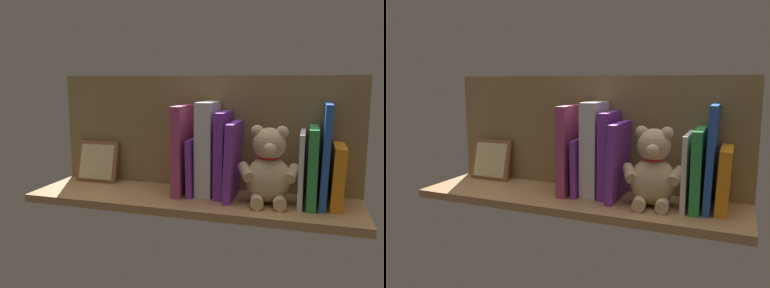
# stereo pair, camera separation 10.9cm
# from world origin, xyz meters

# --- Properties ---
(ground_plane) EXTENTS (0.94, 0.27, 0.02)m
(ground_plane) POSITION_xyz_m (0.00, 0.00, -0.01)
(ground_plane) COLOR #A87A4C
(shelf_back_panel) EXTENTS (0.94, 0.02, 0.34)m
(shelf_back_panel) POSITION_xyz_m (0.00, -0.11, 0.17)
(shelf_back_panel) COLOR olive
(shelf_back_panel) RESTS_ON ground_plane
(book_0) EXTENTS (0.03, 0.14, 0.16)m
(book_0) POSITION_xyz_m (-0.39, -0.03, 0.08)
(book_0) COLOR orange
(book_0) RESTS_ON ground_plane
(book_1) EXTENTS (0.02, 0.15, 0.27)m
(book_1) POSITION_xyz_m (-0.36, -0.02, 0.13)
(book_1) COLOR blue
(book_1) RESTS_ON ground_plane
(book_2) EXTENTS (0.02, 0.16, 0.21)m
(book_2) POSITION_xyz_m (-0.33, -0.02, 0.10)
(book_2) COLOR green
(book_2) RESTS_ON ground_plane
(book_3) EXTENTS (0.01, 0.16, 0.19)m
(book_3) POSITION_xyz_m (-0.30, -0.02, 0.10)
(book_3) COLOR silver
(book_3) RESTS_ON ground_plane
(teddy_bear) EXTENTS (0.17, 0.14, 0.21)m
(teddy_bear) POSITION_xyz_m (-0.22, 0.00, 0.09)
(teddy_bear) COLOR #D1B284
(teddy_bear) RESTS_ON ground_plane
(book_4) EXTENTS (0.03, 0.16, 0.21)m
(book_4) POSITION_xyz_m (-0.11, -0.02, 0.11)
(book_4) COLOR purple
(book_4) RESTS_ON ground_plane
(book_5) EXTENTS (0.03, 0.13, 0.24)m
(book_5) POSITION_xyz_m (-0.08, -0.03, 0.12)
(book_5) COLOR purple
(book_5) RESTS_ON ground_plane
(dictionary_thick_white) EXTENTS (0.05, 0.12, 0.27)m
(dictionary_thick_white) POSITION_xyz_m (-0.04, -0.04, 0.13)
(dictionary_thick_white) COLOR white
(dictionary_thick_white) RESTS_ON ground_plane
(book_6) EXTENTS (0.02, 0.14, 0.16)m
(book_6) POSITION_xyz_m (0.00, -0.03, 0.08)
(book_6) COLOR purple
(book_6) RESTS_ON ground_plane
(book_7) EXTENTS (0.03, 0.15, 0.26)m
(book_7) POSITION_xyz_m (0.03, -0.02, 0.13)
(book_7) COLOR #B23F72
(book_7) RESTS_ON ground_plane
(picture_frame_leaning) EXTENTS (0.14, 0.05, 0.13)m
(picture_frame_leaning) POSITION_xyz_m (0.35, -0.07, 0.07)
(picture_frame_leaning) COLOR brown
(picture_frame_leaning) RESTS_ON ground_plane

